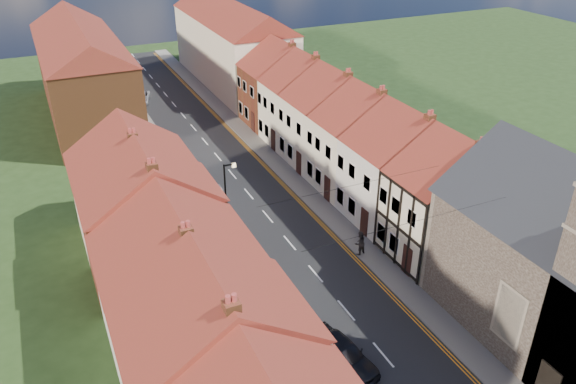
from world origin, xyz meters
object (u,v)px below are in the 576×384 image
(lamppost, at_px, (227,198))
(car_mid, at_px, (214,199))
(pedestrian_right, at_px, (360,243))
(church, at_px, (575,249))
(car_near, at_px, (342,354))
(car_distant, at_px, (141,97))

(lamppost, xyz_separation_m, car_mid, (0.61, 5.21, -2.84))
(pedestrian_right, bearing_deg, church, 104.40)
(car_near, xyz_separation_m, car_mid, (-0.80, 18.86, -0.08))
(car_mid, bearing_deg, lamppost, -92.67)
(car_near, height_order, pedestrian_right, pedestrian_right)
(lamppost, distance_m, pedestrian_right, 9.57)
(church, bearing_deg, car_distant, 104.33)
(car_near, distance_m, pedestrian_right, 10.30)
(church, distance_m, car_mid, 25.76)
(car_mid, xyz_separation_m, pedestrian_right, (6.90, -10.56, 0.30))
(lamppost, relative_size, car_near, 1.32)
(lamppost, bearing_deg, pedestrian_right, -35.47)
(lamppost, distance_m, car_distant, 32.63)
(car_near, distance_m, car_distant, 46.14)
(lamppost, distance_m, car_mid, 5.96)
(car_mid, bearing_deg, car_near, -83.53)
(church, distance_m, car_near, 13.17)
(car_distant, height_order, pedestrian_right, pedestrian_right)
(car_distant, bearing_deg, lamppost, -73.19)
(church, xyz_separation_m, pedestrian_right, (-5.66, 11.32, -4.88))
(car_near, xyz_separation_m, car_distant, (-0.80, 46.14, -0.22))
(lamppost, height_order, pedestrian_right, lamppost)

